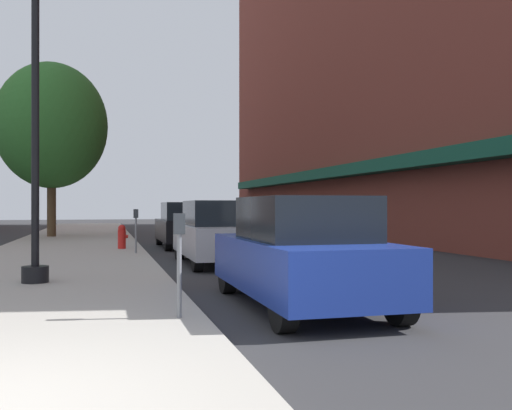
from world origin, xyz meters
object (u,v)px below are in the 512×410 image
Objects in this scene: parking_meter_near at (136,225)px; car_silver at (217,233)px; fire_hydrant at (122,236)px; lamppost at (35,114)px; parking_meter_far at (179,252)px; tree_near at (52,126)px; car_black at (185,225)px; car_blue at (301,254)px.

car_silver is at bearing -53.80° from parking_meter_near.
fire_hydrant is 0.18× the size of car_silver.
parking_meter_near is 0.30× the size of car_silver.
lamppost is 4.50× the size of parking_meter_far.
parking_meter_near is at bearing -72.83° from tree_near.
tree_near is (-1.14, 16.75, 2.04)m from lamppost.
parking_meter_near is 4.10m from car_black.
car_silver is at bearing 75.36° from parking_meter_far.
car_blue is 1.00× the size of car_silver.
parking_meter_far is 0.16× the size of tree_near.
lamppost is 1.37× the size of car_blue.
tree_near is 1.87× the size of car_blue.
parking_meter_near and parking_meter_far have the same top height.
fire_hydrant is at bearing 77.60° from lamppost.
fire_hydrant is 0.60× the size of parking_meter_near.
parking_meter_far reaches higher than fire_hydrant.
lamppost is 4.50× the size of parking_meter_near.
car_black is at bearing 81.92° from parking_meter_far.
tree_near reaches higher than fire_hydrant.
parking_meter_near is 11.88m from tree_near.
tree_near is 9.78m from car_black.
parking_meter_near is at bearing 125.06° from car_silver.
car_blue and car_silver have the same top height.
car_silver is (1.95, -2.66, -0.14)m from parking_meter_near.
parking_meter_far is 2.16m from car_blue.
car_blue is at bearing -78.04° from parking_meter_near.
car_silver and car_black have the same top height.
lamppost is 1.37× the size of car_black.
parking_meter_far is at bearing -81.03° from tree_near.
parking_meter_near is 3.30m from car_silver.
fire_hydrant is at bearing 91.65° from parking_meter_far.
tree_near reaches higher than lamppost.
car_silver is (1.95, 7.46, -0.14)m from parking_meter_far.
fire_hydrant is 12.10m from parking_meter_far.
car_silver reaches higher than parking_meter_far.
car_silver is (0.00, 6.54, 0.00)m from car_blue.
tree_near is 1.87× the size of car_black.
fire_hydrant is 0.18× the size of car_blue.
tree_near is at bearing 105.83° from car_blue.
car_silver is at bearing 40.57° from lamppost.
tree_near is at bearing 93.88° from lamppost.
parking_meter_far is at bearing -90.00° from parking_meter_near.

